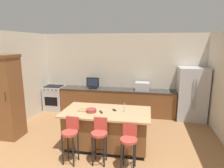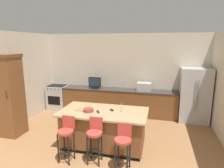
{
  "view_description": "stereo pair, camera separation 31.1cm",
  "coord_description": "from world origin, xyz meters",
  "px_view_note": "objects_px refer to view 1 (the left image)",
  "views": [
    {
      "loc": [
        0.97,
        -2.28,
        2.54
      ],
      "look_at": [
        -0.07,
        3.29,
        1.34
      ],
      "focal_mm": 31.33,
      "sensor_mm": 36.0,
      "label": 1
    },
    {
      "loc": [
        1.28,
        -2.21,
        2.54
      ],
      "look_at": [
        -0.07,
        3.29,
        1.34
      ],
      "focal_mm": 31.33,
      "sensor_mm": 36.0,
      "label": 2
    }
  ],
  "objects_px": {
    "range_oven": "(55,98)",
    "tv_monitor": "(93,83)",
    "kitchen_island": "(106,129)",
    "cabinet_tower": "(8,96)",
    "cell_phone": "(114,110)",
    "bar_stool_center": "(100,137)",
    "refrigerator": "(192,94)",
    "fruit_bowl": "(91,111)",
    "bar_stool_right": "(129,143)",
    "microwave": "(142,86)",
    "tv_remote": "(101,112)",
    "bar_stool_left": "(71,136)",
    "cutting_board": "(85,110)"
  },
  "relations": [
    {
      "from": "range_oven",
      "to": "tv_monitor",
      "type": "bearing_deg",
      "value": -1.88
    },
    {
      "from": "kitchen_island",
      "to": "cabinet_tower",
      "type": "height_order",
      "value": "cabinet_tower"
    },
    {
      "from": "cell_phone",
      "to": "range_oven",
      "type": "bearing_deg",
      "value": 110.78
    },
    {
      "from": "kitchen_island",
      "to": "range_oven",
      "type": "height_order",
      "value": "same"
    },
    {
      "from": "bar_stool_center",
      "to": "range_oven",
      "type": "bearing_deg",
      "value": 128.24
    },
    {
      "from": "refrigerator",
      "to": "fruit_bowl",
      "type": "height_order",
      "value": "refrigerator"
    },
    {
      "from": "cabinet_tower",
      "to": "bar_stool_right",
      "type": "relative_size",
      "value": 2.34
    },
    {
      "from": "bar_stool_right",
      "to": "fruit_bowl",
      "type": "relative_size",
      "value": 4.05
    },
    {
      "from": "microwave",
      "to": "tv_remote",
      "type": "distance_m",
      "value": 2.62
    },
    {
      "from": "bar_stool_left",
      "to": "bar_stool_right",
      "type": "distance_m",
      "value": 1.24
    },
    {
      "from": "tv_monitor",
      "to": "tv_remote",
      "type": "relative_size",
      "value": 2.68
    },
    {
      "from": "bar_stool_right",
      "to": "cell_phone",
      "type": "distance_m",
      "value": 1.04
    },
    {
      "from": "tv_monitor",
      "to": "bar_stool_center",
      "type": "distance_m",
      "value": 3.17
    },
    {
      "from": "kitchen_island",
      "to": "cutting_board",
      "type": "distance_m",
      "value": 0.7
    },
    {
      "from": "range_oven",
      "to": "bar_stool_center",
      "type": "bearing_deg",
      "value": -49.88
    },
    {
      "from": "refrigerator",
      "to": "tv_remote",
      "type": "distance_m",
      "value": 3.46
    },
    {
      "from": "microwave",
      "to": "fruit_bowl",
      "type": "xyz_separation_m",
      "value": [
        -1.11,
        -2.48,
        -0.08
      ]
    },
    {
      "from": "cabinet_tower",
      "to": "fruit_bowl",
      "type": "relative_size",
      "value": 9.51
    },
    {
      "from": "bar_stool_right",
      "to": "fruit_bowl",
      "type": "distance_m",
      "value": 1.22
    },
    {
      "from": "refrigerator",
      "to": "tv_remote",
      "type": "height_order",
      "value": "refrigerator"
    },
    {
      "from": "refrigerator",
      "to": "bar_stool_center",
      "type": "height_order",
      "value": "refrigerator"
    },
    {
      "from": "range_oven",
      "to": "bar_stool_left",
      "type": "relative_size",
      "value": 0.93
    },
    {
      "from": "range_oven",
      "to": "bar_stool_right",
      "type": "distance_m",
      "value": 4.45
    },
    {
      "from": "kitchen_island",
      "to": "bar_stool_right",
      "type": "height_order",
      "value": "bar_stool_right"
    },
    {
      "from": "refrigerator",
      "to": "cutting_board",
      "type": "distance_m",
      "value": 3.73
    },
    {
      "from": "bar_stool_center",
      "to": "cutting_board",
      "type": "bearing_deg",
      "value": 127.84
    },
    {
      "from": "bar_stool_center",
      "to": "cell_phone",
      "type": "xyz_separation_m",
      "value": [
        0.18,
        0.76,
        0.34
      ]
    },
    {
      "from": "tv_monitor",
      "to": "bar_stool_left",
      "type": "distance_m",
      "value": 3.12
    },
    {
      "from": "bar_stool_right",
      "to": "tv_remote",
      "type": "height_order",
      "value": "bar_stool_right"
    },
    {
      "from": "refrigerator",
      "to": "cabinet_tower",
      "type": "height_order",
      "value": "cabinet_tower"
    },
    {
      "from": "cabinet_tower",
      "to": "tv_monitor",
      "type": "height_order",
      "value": "cabinet_tower"
    },
    {
      "from": "bar_stool_left",
      "to": "cutting_board",
      "type": "distance_m",
      "value": 0.8
    },
    {
      "from": "range_oven",
      "to": "cell_phone",
      "type": "xyz_separation_m",
      "value": [
        2.72,
        -2.25,
        0.47
      ]
    },
    {
      "from": "range_oven",
      "to": "bar_stool_right",
      "type": "xyz_separation_m",
      "value": [
        3.17,
        -3.12,
        0.11
      ]
    },
    {
      "from": "microwave",
      "to": "bar_stool_center",
      "type": "xyz_separation_m",
      "value": [
        -0.78,
        -3.02,
        -0.46
      ]
    },
    {
      "from": "fruit_bowl",
      "to": "refrigerator",
      "type": "bearing_deg",
      "value": 41.44
    },
    {
      "from": "kitchen_island",
      "to": "cabinet_tower",
      "type": "distance_m",
      "value": 2.74
    },
    {
      "from": "refrigerator",
      "to": "range_oven",
      "type": "bearing_deg",
      "value": 179.18
    },
    {
      "from": "range_oven",
      "to": "tv_remote",
      "type": "relative_size",
      "value": 5.48
    },
    {
      "from": "cabinet_tower",
      "to": "bar_stool_center",
      "type": "distance_m",
      "value": 2.8
    },
    {
      "from": "cabinet_tower",
      "to": "microwave",
      "type": "bearing_deg",
      "value": 34.01
    },
    {
      "from": "refrigerator",
      "to": "tv_monitor",
      "type": "xyz_separation_m",
      "value": [
        -3.4,
        0.02,
        0.22
      ]
    },
    {
      "from": "microwave",
      "to": "cell_phone",
      "type": "distance_m",
      "value": 2.33
    },
    {
      "from": "microwave",
      "to": "fruit_bowl",
      "type": "height_order",
      "value": "microwave"
    },
    {
      "from": "bar_stool_left",
      "to": "cutting_board",
      "type": "height_order",
      "value": "bar_stool_left"
    },
    {
      "from": "bar_stool_center",
      "to": "tv_remote",
      "type": "distance_m",
      "value": 0.66
    },
    {
      "from": "bar_stool_left",
      "to": "tv_remote",
      "type": "height_order",
      "value": "bar_stool_left"
    },
    {
      "from": "range_oven",
      "to": "tv_remote",
      "type": "xyz_separation_m",
      "value": [
        2.44,
        -2.46,
        0.48
      ]
    },
    {
      "from": "bar_stool_left",
      "to": "fruit_bowl",
      "type": "relative_size",
      "value": 4.21
    },
    {
      "from": "cabinet_tower",
      "to": "range_oven",
      "type": "bearing_deg",
      "value": 87.29
    }
  ]
}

